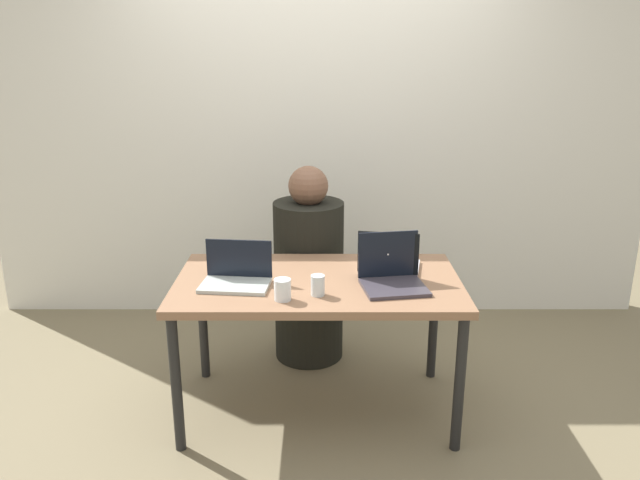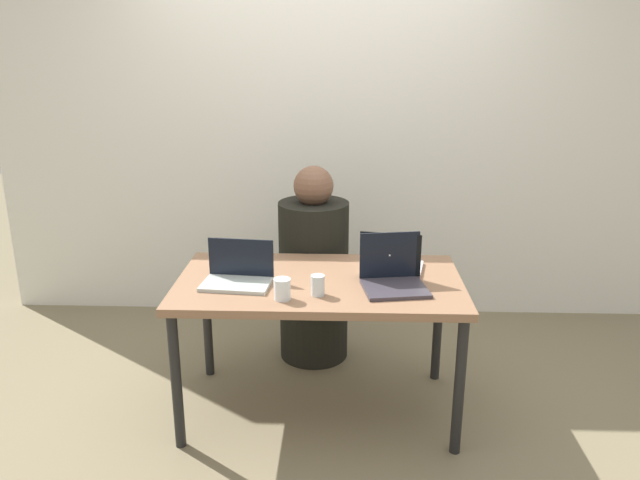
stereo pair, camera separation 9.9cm
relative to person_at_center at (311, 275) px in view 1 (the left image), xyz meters
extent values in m
plane|color=#73684D|center=(0.06, -0.61, -0.52)|extent=(12.00, 12.00, 0.00)
cube|color=silver|center=(0.06, 0.73, 0.73)|extent=(4.50, 0.10, 2.50)
cube|color=#866045|center=(0.06, -0.61, 0.19)|extent=(1.41, 0.78, 0.04)
cylinder|color=black|center=(-0.60, -0.95, -0.18)|extent=(0.05, 0.05, 0.69)
cylinder|color=black|center=(0.71, -0.95, -0.18)|extent=(0.05, 0.05, 0.69)
cylinder|color=black|center=(-0.60, -0.26, -0.18)|extent=(0.05, 0.05, 0.69)
cylinder|color=black|center=(0.71, -0.26, -0.18)|extent=(0.05, 0.05, 0.69)
cylinder|color=black|center=(0.00, 0.00, -0.04)|extent=(0.51, 0.51, 0.97)
sphere|color=brown|center=(0.00, 0.00, 0.54)|extent=(0.23, 0.23, 0.23)
cube|color=silver|center=(0.43, -0.44, 0.21)|extent=(0.34, 0.28, 0.02)
cube|color=black|center=(0.40, -0.56, 0.33)|extent=(0.30, 0.07, 0.21)
sphere|color=white|center=(0.40, -0.57, 0.33)|extent=(0.04, 0.04, 0.04)
cube|color=#38333C|center=(0.42, -0.73, 0.21)|extent=(0.33, 0.29, 0.02)
cube|color=black|center=(0.40, -0.61, 0.34)|extent=(0.29, 0.06, 0.23)
sphere|color=white|center=(0.40, -0.59, 0.34)|extent=(0.04, 0.04, 0.04)
cube|color=#B0B9B3|center=(-0.34, -0.71, 0.21)|extent=(0.34, 0.24, 0.02)
cube|color=black|center=(-0.33, -0.60, 0.32)|extent=(0.32, 0.04, 0.19)
sphere|color=white|center=(-0.33, -0.59, 0.32)|extent=(0.03, 0.03, 0.03)
cylinder|color=silver|center=(0.06, -0.80, 0.25)|extent=(0.06, 0.06, 0.10)
cylinder|color=silver|center=(0.06, -0.80, 0.23)|extent=(0.06, 0.06, 0.05)
cylinder|color=white|center=(-0.10, -0.86, 0.26)|extent=(0.08, 0.08, 0.10)
cylinder|color=silver|center=(-0.10, -0.86, 0.23)|extent=(0.07, 0.07, 0.05)
camera|label=1|loc=(0.07, -3.48, 1.32)|focal=35.00mm
camera|label=2|loc=(0.17, -3.48, 1.32)|focal=35.00mm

